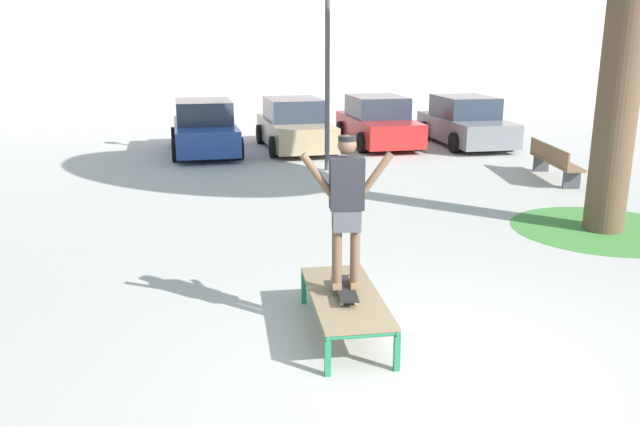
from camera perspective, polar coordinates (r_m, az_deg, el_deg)
name	(u,v)px	position (r m, az deg, el deg)	size (l,w,h in m)	color
ground_plane	(439,364)	(6.90, 10.44, -12.91)	(120.00, 120.00, 0.00)	#B7B5AD
skate_box	(345,299)	(7.28, 2.24, -7.51)	(0.83, 1.93, 0.46)	#237A4C
skateboard	(346,289)	(7.21, 2.27, -6.66)	(0.28, 0.82, 0.09)	black
skater	(347,202)	(6.91, 2.36, 1.03)	(1.00, 0.31, 1.69)	brown
grass_patch_near_right	(602,229)	(12.31, 23.64, -1.27)	(3.12, 3.12, 0.01)	#47893D
car_blue	(205,129)	(19.21, -10.14, 7.37)	(2.03, 4.26, 1.50)	#28479E
car_tan	(295,126)	(19.52, -2.26, 7.72)	(2.06, 4.27, 1.50)	tan
car_red	(378,123)	(20.38, 5.10, 7.99)	(1.97, 4.23, 1.50)	red
car_grey	(465,123)	(20.76, 12.67, 7.81)	(1.92, 4.20, 1.50)	slate
park_bench	(554,161)	(16.16, 19.93, 4.39)	(0.84, 2.44, 0.83)	brown
light_post	(327,12)	(16.08, 0.67, 17.33)	(0.36, 0.36, 5.83)	#4C4C51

